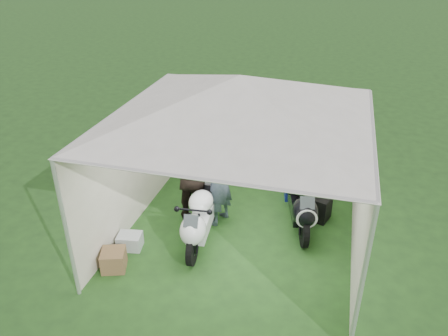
% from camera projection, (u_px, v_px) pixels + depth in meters
% --- Properties ---
extents(ground, '(80.00, 80.00, 0.00)m').
position_uv_depth(ground, '(237.00, 237.00, 7.91)').
color(ground, '#20431B').
rests_on(ground, ground).
extents(canopy_tent, '(5.66, 5.66, 3.00)m').
position_uv_depth(canopy_tent, '(240.00, 101.00, 6.73)').
color(canopy_tent, silver).
rests_on(canopy_tent, ground).
extents(motorcycle_white, '(0.54, 1.92, 0.95)m').
position_uv_depth(motorcycle_white, '(199.00, 217.00, 7.55)').
color(motorcycle_white, black).
rests_on(motorcycle_white, ground).
extents(motorcycle_black, '(0.77, 1.99, 0.99)m').
position_uv_depth(motorcycle_black, '(301.00, 200.00, 7.99)').
color(motorcycle_black, black).
rests_on(motorcycle_black, ground).
extents(paddock_stand, '(0.41, 0.31, 0.27)m').
position_uv_depth(paddock_stand, '(294.00, 194.00, 9.00)').
color(paddock_stand, '#1F27C2').
rests_on(paddock_stand, ground).
extents(person_dark_jacket, '(0.98, 0.78, 1.94)m').
position_uv_depth(person_dark_jacket, '(192.00, 172.00, 8.06)').
color(person_dark_jacket, black).
rests_on(person_dark_jacket, ground).
extents(person_blue_jacket, '(0.63, 0.76, 1.81)m').
position_uv_depth(person_blue_jacket, '(219.00, 180.00, 7.95)').
color(person_blue_jacket, slate).
rests_on(person_blue_jacket, ground).
extents(equipment_box, '(0.58, 0.51, 0.48)m').
position_uv_depth(equipment_box, '(317.00, 207.00, 8.36)').
color(equipment_box, black).
rests_on(equipment_box, ground).
extents(crate_0, '(0.45, 0.38, 0.27)m').
position_uv_depth(crate_0, '(130.00, 241.00, 7.59)').
color(crate_0, '#B4B9BD').
rests_on(crate_0, ground).
extents(crate_1, '(0.48, 0.48, 0.34)m').
position_uv_depth(crate_1, '(114.00, 260.00, 7.10)').
color(crate_1, brown).
rests_on(crate_1, ground).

